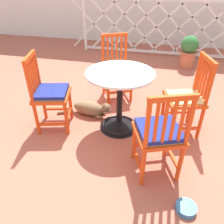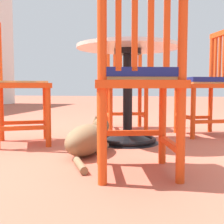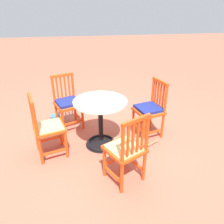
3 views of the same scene
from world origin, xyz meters
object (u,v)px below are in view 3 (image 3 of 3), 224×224
Objects in this scene: orange_chair_by_planter at (150,110)px; tabby_cat at (131,143)px; orange_chair_at_corner at (68,103)px; orange_chair_near_fence at (47,128)px; cafe_table at (101,128)px; orange_chair_tucked_in at (126,150)px; pet_water_bowl at (55,116)px.

orange_chair_by_planter is 0.62m from tabby_cat.
orange_chair_at_corner is 1.00× the size of orange_chair_by_planter.
orange_chair_near_fence is (0.26, 0.74, -0.01)m from orange_chair_at_corner.
tabby_cat is (0.37, 0.34, -0.35)m from orange_chair_by_planter.
orange_chair_at_corner is 1.25m from tabby_cat.
orange_chair_near_fence is 1.21m from tabby_cat.
cafe_table is 0.83× the size of orange_chair_tucked_in.
orange_chair_near_fence reaches higher than cafe_table.
orange_chair_by_planter is (-1.28, 0.45, 0.00)m from orange_chair_at_corner.
orange_chair_tucked_in is 5.36× the size of pet_water_bowl.
cafe_table is 0.83m from orange_chair_by_planter.
cafe_table is 0.50m from tabby_cat.
orange_chair_near_fence is 1.00× the size of orange_chair_by_planter.
orange_chair_near_fence and orange_chair_tucked_in have the same top height.
cafe_table is 4.47× the size of pet_water_bowl.
orange_chair_by_planter is (-0.59, -0.94, 0.01)m from orange_chair_tucked_in.
tabby_cat is (-0.90, 0.80, -0.35)m from orange_chair_at_corner.
cafe_table reaches higher than pet_water_bowl.
pet_water_bowl is (1.19, -1.17, -0.07)m from tabby_cat.
orange_chair_by_planter is 1.82m from pet_water_bowl.
orange_chair_by_planter is (-0.79, -0.16, 0.16)m from cafe_table.
orange_chair_by_planter is 1.23× the size of tabby_cat.
orange_chair_at_corner is at bearing -109.49° from orange_chair_near_fence.
orange_chair_at_corner is at bearing -41.41° from tabby_cat.
orange_chair_at_corner is 5.36× the size of pet_water_bowl.
tabby_cat is at bearing 177.22° from orange_chair_near_fence.
pet_water_bowl is (0.02, -1.12, -0.41)m from orange_chair_near_fence.
orange_chair_at_corner and orange_chair_tucked_in have the same top height.
orange_chair_tucked_in is at bearing 104.93° from cafe_table.
tabby_cat reaches higher than pet_water_bowl.
cafe_table is at bearing -75.07° from orange_chair_tucked_in.
orange_chair_near_fence is (0.75, 0.13, 0.15)m from cafe_table.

